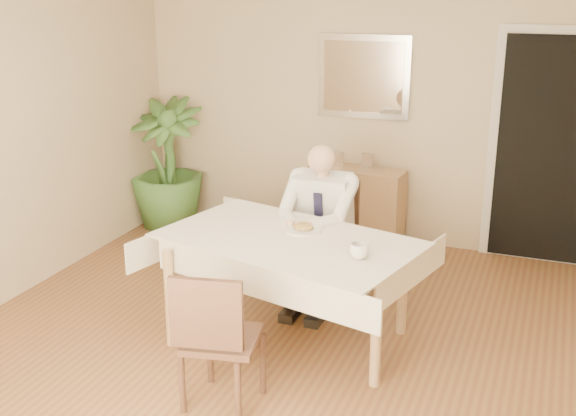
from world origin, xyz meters
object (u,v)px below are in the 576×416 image
at_px(chair_far, 328,230).
at_px(coffee_mug, 359,251).
at_px(chair_near, 216,334).
at_px(potted_palm, 167,164).
at_px(dining_table, 288,250).
at_px(seated_man, 317,220).
at_px(sideboard, 355,206).

height_order(chair_far, coffee_mug, chair_far).
distance_m(chair_far, coffee_mug, 1.22).
bearing_deg(chair_near, potted_palm, 113.21).
bearing_deg(potted_palm, chair_near, -55.30).
bearing_deg(potted_palm, dining_table, -42.09).
distance_m(chair_far, chair_near, 1.84).
relative_size(dining_table, seated_man, 1.57).
relative_size(seated_man, coffee_mug, 10.25).
bearing_deg(potted_palm, chair_far, -24.51).
distance_m(dining_table, sideboard, 2.05).
height_order(coffee_mug, sideboard, coffee_mug).
height_order(dining_table, sideboard, dining_table).
xyz_separation_m(dining_table, chair_far, (-0.00, 0.88, -0.16)).
bearing_deg(coffee_mug, sideboard, 106.29).
bearing_deg(chair_near, sideboard, 79.01).
distance_m(coffee_mug, sideboard, 2.32).
bearing_deg(dining_table, sideboard, 107.01).
distance_m(seated_man, coffee_mug, 0.94).
height_order(chair_far, potted_palm, potted_palm).
bearing_deg(seated_man, sideboard, 94.03).
height_order(seated_man, sideboard, seated_man).
relative_size(dining_table, chair_far, 2.16).
relative_size(coffee_mug, potted_palm, 0.09).
distance_m(dining_table, seated_man, 0.59).
relative_size(chair_far, seated_man, 0.73).
xyz_separation_m(dining_table, sideboard, (-0.10, 2.02, -0.31)).
distance_m(coffee_mug, potted_palm, 3.18).
bearing_deg(dining_table, seated_man, 104.16).
distance_m(sideboard, potted_palm, 1.91).
bearing_deg(chair_near, dining_table, 74.07).
relative_size(chair_far, chair_near, 1.03).
relative_size(chair_near, potted_palm, 0.68).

